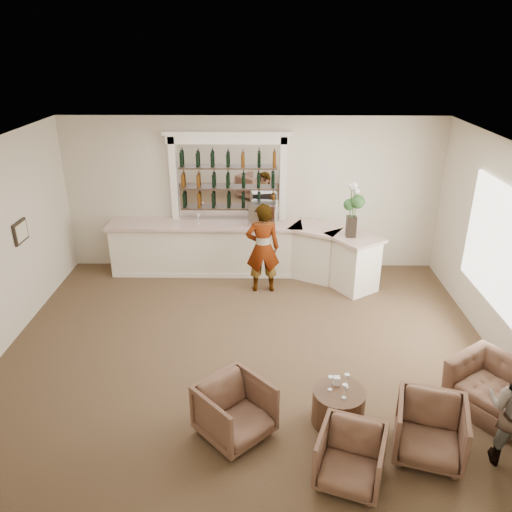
{
  "coord_description": "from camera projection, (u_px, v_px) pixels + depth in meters",
  "views": [
    {
      "loc": [
        0.23,
        -6.81,
        4.72
      ],
      "look_at": [
        0.12,
        0.9,
        1.35
      ],
      "focal_mm": 35.0,
      "sensor_mm": 36.0,
      "label": 1
    }
  ],
  "objects": [
    {
      "name": "sommelier",
      "position": [
        263.0,
        248.0,
        9.84
      ],
      "size": [
        0.7,
        0.49,
        1.84
      ],
      "primitive_type": "imported",
      "rotation": [
        0.0,
        0.0,
        3.22
      ],
      "color": "gray",
      "rests_on": "ground"
    },
    {
      "name": "room_shell",
      "position": [
        259.0,
        203.0,
        7.84
      ],
      "size": [
        8.04,
        7.02,
        3.32
      ],
      "color": "beige",
      "rests_on": "ground"
    },
    {
      "name": "cocktail_table",
      "position": [
        338.0,
        407.0,
        6.6
      ],
      "size": [
        0.69,
        0.69,
        0.5
      ],
      "primitive_type": "cylinder",
      "color": "#523023",
      "rests_on": "ground"
    },
    {
      "name": "wine_glass_tbl_b",
      "position": [
        347.0,
        381.0,
        6.53
      ],
      "size": [
        0.07,
        0.07,
        0.21
      ],
      "primitive_type": null,
      "color": "white",
      "rests_on": "cocktail_table"
    },
    {
      "name": "bar_counter",
      "position": [
        244.0,
        250.0,
        10.65
      ],
      "size": [
        5.72,
        1.8,
        1.14
      ],
      "color": "white",
      "rests_on": "ground"
    },
    {
      "name": "back_bar_alcove",
      "position": [
        228.0,
        178.0,
        10.45
      ],
      "size": [
        2.64,
        0.25,
        3.0
      ],
      "color": "white",
      "rests_on": "ground"
    },
    {
      "name": "flower_vase",
      "position": [
        353.0,
        207.0,
        9.58
      ],
      "size": [
        0.29,
        0.29,
        1.09
      ],
      "color": "black",
      "rests_on": "bar_counter"
    },
    {
      "name": "wine_glass_bar_right",
      "position": [
        198.0,
        219.0,
        10.45
      ],
      "size": [
        0.07,
        0.07,
        0.21
      ],
      "primitive_type": null,
      "color": "white",
      "rests_on": "bar_counter"
    },
    {
      "name": "armchair_center",
      "position": [
        351.0,
        458.0,
        5.67
      ],
      "size": [
        0.94,
        0.95,
        0.68
      ],
      "primitive_type": "imported",
      "rotation": [
        0.0,
        0.0,
        -0.34
      ],
      "color": "brown",
      "rests_on": "ground"
    },
    {
      "name": "armchair_right",
      "position": [
        430.0,
        430.0,
        6.02
      ],
      "size": [
        1.01,
        1.02,
        0.76
      ],
      "primitive_type": "imported",
      "rotation": [
        0.0,
        0.0,
        -0.29
      ],
      "color": "brown",
      "rests_on": "ground"
    },
    {
      "name": "armchair_left",
      "position": [
        235.0,
        411.0,
        6.33
      ],
      "size": [
        1.16,
        1.16,
        0.76
      ],
      "primitive_type": "imported",
      "rotation": [
        0.0,
        0.0,
        0.76
      ],
      "color": "brown",
      "rests_on": "ground"
    },
    {
      "name": "wine_glass_bar_left",
      "position": [
        270.0,
        221.0,
        10.31
      ],
      "size": [
        0.07,
        0.07,
        0.21
      ],
      "primitive_type": null,
      "color": "white",
      "rests_on": "bar_counter"
    },
    {
      "name": "wine_glass_tbl_a",
      "position": [
        330.0,
        383.0,
        6.48
      ],
      "size": [
        0.07,
        0.07,
        0.21
      ],
      "primitive_type": null,
      "color": "white",
      "rests_on": "cocktail_table"
    },
    {
      "name": "napkin_holder",
      "position": [
        337.0,
        381.0,
        6.6
      ],
      "size": [
        0.08,
        0.08,
        0.12
      ],
      "primitive_type": "cube",
      "color": "white",
      "rests_on": "cocktail_table"
    },
    {
      "name": "espresso_machine",
      "position": [
        263.0,
        214.0,
        10.36
      ],
      "size": [
        0.61,
        0.54,
        0.48
      ],
      "primitive_type": "cube",
      "rotation": [
        0.0,
        0.0,
        -0.17
      ],
      "color": "#B4B5B9",
      "rests_on": "bar_counter"
    },
    {
      "name": "ground",
      "position": [
        248.0,
        354.0,
        8.13
      ],
      "size": [
        8.0,
        8.0,
        0.0
      ],
      "primitive_type": "plane",
      "color": "brown",
      "rests_on": "ground"
    },
    {
      "name": "wine_glass_tbl_c",
      "position": [
        345.0,
        391.0,
        6.33
      ],
      "size": [
        0.07,
        0.07,
        0.21
      ],
      "primitive_type": null,
      "color": "white",
      "rests_on": "cocktail_table"
    },
    {
      "name": "armchair_far",
      "position": [
        494.0,
        388.0,
        6.79
      ],
      "size": [
        1.39,
        1.41,
        0.69
      ],
      "primitive_type": "imported",
      "rotation": [
        0.0,
        0.0,
        -0.93
      ],
      "color": "brown",
      "rests_on": "ground"
    }
  ]
}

